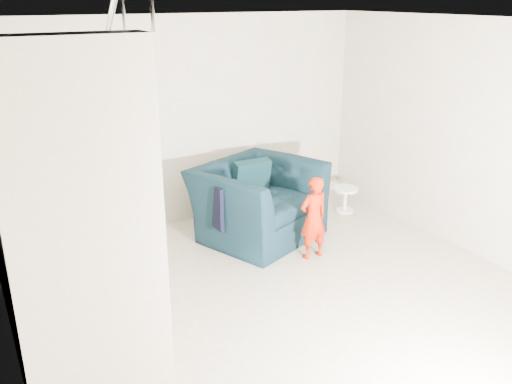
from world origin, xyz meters
TOP-DOWN VIEW (x-y plane):
  - floor at (0.00, 0.00)m, footprint 5.50×5.50m
  - ceiling at (0.00, 0.00)m, footprint 5.50×5.50m
  - back_wall at (0.00, 2.75)m, footprint 5.00×0.00m
  - right_wall at (2.50, 0.00)m, footprint 0.00×5.50m
  - armchair at (0.51, 1.80)m, footprint 1.80×1.70m
  - toddler at (0.78, 0.97)m, footprint 0.37×0.25m
  - side_table at (2.00, 1.92)m, footprint 0.35×0.35m
  - staircase at (-2.00, 0.55)m, footprint 1.02×3.03m
  - cushion at (0.54, 2.03)m, footprint 0.48×0.23m
  - throw at (-0.15, 1.69)m, footprint 0.05×0.47m
  - phone at (0.85, 0.94)m, footprint 0.03×0.05m

SIDE VIEW (x-z plane):
  - floor at x=0.00m, z-range 0.00..0.00m
  - side_table at x=2.00m, z-range 0.06..0.42m
  - armchair at x=0.51m, z-range 0.00..0.93m
  - toddler at x=0.78m, z-range 0.00..0.99m
  - throw at x=-0.15m, z-range 0.32..0.85m
  - cushion at x=0.54m, z-range 0.47..0.95m
  - phone at x=0.85m, z-range 0.81..0.91m
  - staircase at x=-2.00m, z-range -0.86..2.76m
  - right_wall at x=2.50m, z-range -1.40..4.10m
  - back_wall at x=0.00m, z-range -1.15..3.85m
  - ceiling at x=0.00m, z-range 2.70..2.70m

